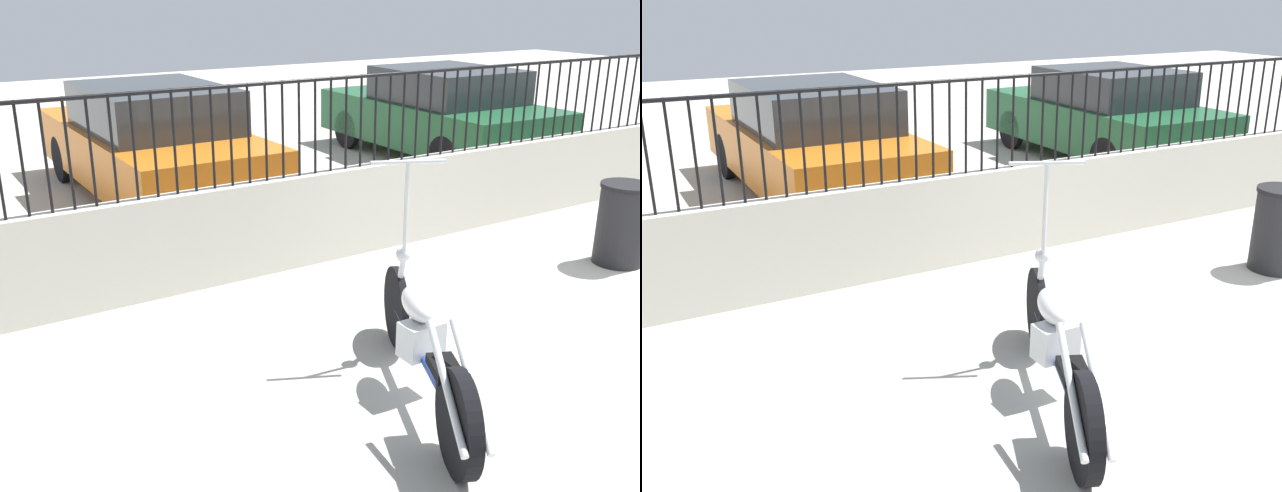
% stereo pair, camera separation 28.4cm
% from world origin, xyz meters
% --- Properties ---
extents(low_wall, '(10.26, 0.18, 0.90)m').
position_xyz_m(low_wall, '(0.00, 3.04, 0.45)').
color(low_wall, beige).
rests_on(low_wall, ground_plane).
extents(fence_railing, '(10.26, 0.04, 0.90)m').
position_xyz_m(fence_railing, '(0.00, 3.04, 1.48)').
color(fence_railing, black).
rests_on(fence_railing, low_wall).
extents(motorcycle_blue, '(1.04, 2.05, 1.49)m').
position_xyz_m(motorcycle_blue, '(-2.49, 0.43, 0.40)').
color(motorcycle_blue, black).
rests_on(motorcycle_blue, ground_plane).
extents(trash_bin, '(0.50, 0.50, 0.81)m').
position_xyz_m(trash_bin, '(0.78, 1.41, 0.41)').
color(trash_bin, black).
rests_on(trash_bin, ground_plane).
extents(car_orange, '(1.82, 4.52, 1.45)m').
position_xyz_m(car_orange, '(-2.31, 6.13, 0.72)').
color(car_orange, black).
rests_on(car_orange, ground_plane).
extents(car_green, '(1.96, 4.14, 1.42)m').
position_xyz_m(car_green, '(2.35, 5.98, 0.71)').
color(car_green, black).
rests_on(car_green, ground_plane).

